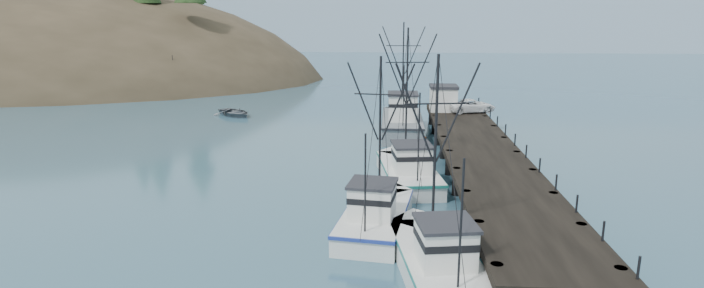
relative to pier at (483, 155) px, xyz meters
name	(u,v)px	position (x,y,z in m)	size (l,w,h in m)	color
ground	(260,258)	(-14.00, -16.00, -1.69)	(400.00, 400.00, 0.00)	#2F5468
pier	(483,155)	(0.00, 0.00, 0.00)	(6.00, 44.00, 2.00)	black
distant_ridge	(400,48)	(-4.00, 154.00, -1.69)	(360.00, 40.00, 26.00)	#9EB2C6
distant_ridge_far	(269,45)	(-54.00, 169.00, -1.69)	(180.00, 25.00, 18.00)	silver
moored_sailboats	(127,92)	(-48.67, 41.01, -1.36)	(20.82, 9.64, 6.35)	silver
trawler_near	(436,257)	(-4.93, -17.03, -0.87)	(4.95, 10.90, 11.03)	silver
trawler_mid	(376,215)	(-8.02, -11.37, -0.87)	(4.73, 10.53, 10.48)	silver
trawler_far	(407,170)	(-5.91, -1.80, -0.87)	(5.09, 11.68, 11.82)	silver
work_vessel	(402,122)	(-6.01, 15.03, -0.46)	(4.19, 13.88, 11.90)	slate
pier_shed	(443,98)	(-1.48, 18.00, 1.73)	(3.00, 3.20, 2.80)	silver
pickup_truck	(472,106)	(1.50, 17.13, 1.02)	(2.36, 5.12, 1.42)	white
motorboat	(235,116)	(-26.55, 23.73, -1.69)	(3.96, 5.55, 1.15)	#5A5E64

